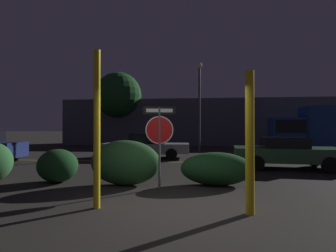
{
  "coord_description": "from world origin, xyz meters",
  "views": [
    {
      "loc": [
        0.41,
        -5.38,
        1.66
      ],
      "look_at": [
        -0.74,
        5.48,
        1.75
      ],
      "focal_mm": 28.0,
      "sensor_mm": 36.0,
      "label": 1
    }
  ],
  "objects_px": {
    "stop_sign": "(159,130)",
    "hedge_bush_1": "(58,166)",
    "hedge_bush_3": "(216,169)",
    "delivery_truck": "(314,128)",
    "yellow_pole_left": "(97,129)",
    "yellow_pole_right": "(250,142)",
    "passing_car_2": "(147,146)",
    "tree_0": "(118,95)",
    "hedge_bush_2": "(125,163)",
    "street_lamp": "(199,97)",
    "passing_car_3": "(286,152)"
  },
  "relations": [
    {
      "from": "passing_car_3",
      "to": "street_lamp",
      "type": "height_order",
      "value": "street_lamp"
    },
    {
      "from": "hedge_bush_1",
      "to": "street_lamp",
      "type": "bearing_deg",
      "value": 67.61
    },
    {
      "from": "passing_car_2",
      "to": "tree_0",
      "type": "xyz_separation_m",
      "value": [
        -4.67,
        10.12,
        4.14
      ]
    },
    {
      "from": "hedge_bush_1",
      "to": "street_lamp",
      "type": "distance_m",
      "value": 12.22
    },
    {
      "from": "passing_car_2",
      "to": "hedge_bush_2",
      "type": "bearing_deg",
      "value": -175.68
    },
    {
      "from": "passing_car_2",
      "to": "delivery_truck",
      "type": "height_order",
      "value": "delivery_truck"
    },
    {
      "from": "yellow_pole_left",
      "to": "hedge_bush_3",
      "type": "relative_size",
      "value": 1.59
    },
    {
      "from": "hedge_bush_3",
      "to": "delivery_truck",
      "type": "distance_m",
      "value": 13.57
    },
    {
      "from": "tree_0",
      "to": "stop_sign",
      "type": "bearing_deg",
      "value": -69.8
    },
    {
      "from": "stop_sign",
      "to": "passing_car_3",
      "type": "bearing_deg",
      "value": 28.91
    },
    {
      "from": "passing_car_2",
      "to": "yellow_pole_left",
      "type": "bearing_deg",
      "value": -177.04
    },
    {
      "from": "stop_sign",
      "to": "hedge_bush_3",
      "type": "xyz_separation_m",
      "value": [
        1.58,
        0.59,
        -1.12
      ]
    },
    {
      "from": "stop_sign",
      "to": "yellow_pole_right",
      "type": "distance_m",
      "value": 2.8
    },
    {
      "from": "yellow_pole_right",
      "to": "delivery_truck",
      "type": "height_order",
      "value": "delivery_truck"
    },
    {
      "from": "passing_car_3",
      "to": "yellow_pole_right",
      "type": "bearing_deg",
      "value": -17.97
    },
    {
      "from": "yellow_pole_right",
      "to": "street_lamp",
      "type": "height_order",
      "value": "street_lamp"
    },
    {
      "from": "stop_sign",
      "to": "tree_0",
      "type": "xyz_separation_m",
      "value": [
        -6.42,
        17.44,
        3.22
      ]
    },
    {
      "from": "hedge_bush_2",
      "to": "passing_car_3",
      "type": "bearing_deg",
      "value": 33.24
    },
    {
      "from": "hedge_bush_2",
      "to": "hedge_bush_3",
      "type": "xyz_separation_m",
      "value": [
        2.63,
        0.24,
        -0.17
      ]
    },
    {
      "from": "passing_car_3",
      "to": "hedge_bush_1",
      "type": "bearing_deg",
      "value": -59.76
    },
    {
      "from": "hedge_bush_1",
      "to": "hedge_bush_2",
      "type": "bearing_deg",
      "value": -4.77
    },
    {
      "from": "yellow_pole_left",
      "to": "delivery_truck",
      "type": "xyz_separation_m",
      "value": [
        10.13,
        13.7,
        -0.0
      ]
    },
    {
      "from": "yellow_pole_right",
      "to": "hedge_bush_3",
      "type": "bearing_deg",
      "value": 100.11
    },
    {
      "from": "yellow_pole_left",
      "to": "hedge_bush_1",
      "type": "relative_size",
      "value": 2.7
    },
    {
      "from": "hedge_bush_1",
      "to": "hedge_bush_2",
      "type": "xyz_separation_m",
      "value": [
        2.17,
        -0.18,
        0.15
      ]
    },
    {
      "from": "stop_sign",
      "to": "yellow_pole_right",
      "type": "relative_size",
      "value": 0.81
    },
    {
      "from": "yellow_pole_right",
      "to": "hedge_bush_3",
      "type": "distance_m",
      "value": 2.7
    },
    {
      "from": "delivery_truck",
      "to": "stop_sign",
      "type": "bearing_deg",
      "value": 147.06
    },
    {
      "from": "passing_car_2",
      "to": "yellow_pole_right",
      "type": "bearing_deg",
      "value": -159.13
    },
    {
      "from": "hedge_bush_2",
      "to": "passing_car_2",
      "type": "height_order",
      "value": "passing_car_2"
    },
    {
      "from": "yellow_pole_right",
      "to": "hedge_bush_3",
      "type": "xyz_separation_m",
      "value": [
        -0.45,
        2.5,
        -0.91
      ]
    },
    {
      "from": "hedge_bush_2",
      "to": "delivery_truck",
      "type": "bearing_deg",
      "value": 48.64
    },
    {
      "from": "stop_sign",
      "to": "delivery_truck",
      "type": "bearing_deg",
      "value": 40.24
    },
    {
      "from": "hedge_bush_1",
      "to": "tree_0",
      "type": "bearing_deg",
      "value": 100.69
    },
    {
      "from": "tree_0",
      "to": "delivery_truck",
      "type": "bearing_deg",
      "value": -19.88
    },
    {
      "from": "passing_car_3",
      "to": "delivery_truck",
      "type": "relative_size",
      "value": 0.77
    },
    {
      "from": "yellow_pole_right",
      "to": "passing_car_2",
      "type": "bearing_deg",
      "value": 112.22
    },
    {
      "from": "stop_sign",
      "to": "hedge_bush_1",
      "type": "xyz_separation_m",
      "value": [
        -3.22,
        0.53,
        -1.09
      ]
    },
    {
      "from": "yellow_pole_right",
      "to": "hedge_bush_2",
      "type": "height_order",
      "value": "yellow_pole_right"
    },
    {
      "from": "hedge_bush_1",
      "to": "passing_car_2",
      "type": "xyz_separation_m",
      "value": [
        1.48,
        6.79,
        0.17
      ]
    },
    {
      "from": "hedge_bush_1",
      "to": "hedge_bush_3",
      "type": "xyz_separation_m",
      "value": [
        4.8,
        0.06,
        -0.03
      ]
    },
    {
      "from": "hedge_bush_1",
      "to": "tree_0",
      "type": "height_order",
      "value": "tree_0"
    },
    {
      "from": "hedge_bush_1",
      "to": "passing_car_2",
      "type": "relative_size",
      "value": 0.25
    },
    {
      "from": "hedge_bush_2",
      "to": "delivery_truck",
      "type": "height_order",
      "value": "delivery_truck"
    },
    {
      "from": "stop_sign",
      "to": "street_lamp",
      "type": "bearing_deg",
      "value": 71.4
    },
    {
      "from": "passing_car_2",
      "to": "passing_car_3",
      "type": "relative_size",
      "value": 1.12
    },
    {
      "from": "stop_sign",
      "to": "yellow_pole_left",
      "type": "height_order",
      "value": "yellow_pole_left"
    },
    {
      "from": "yellow_pole_left",
      "to": "passing_car_3",
      "type": "distance_m",
      "value": 8.34
    },
    {
      "from": "hedge_bush_1",
      "to": "passing_car_2",
      "type": "bearing_deg",
      "value": 77.75
    },
    {
      "from": "yellow_pole_left",
      "to": "yellow_pole_right",
      "type": "relative_size",
      "value": 1.19
    }
  ]
}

